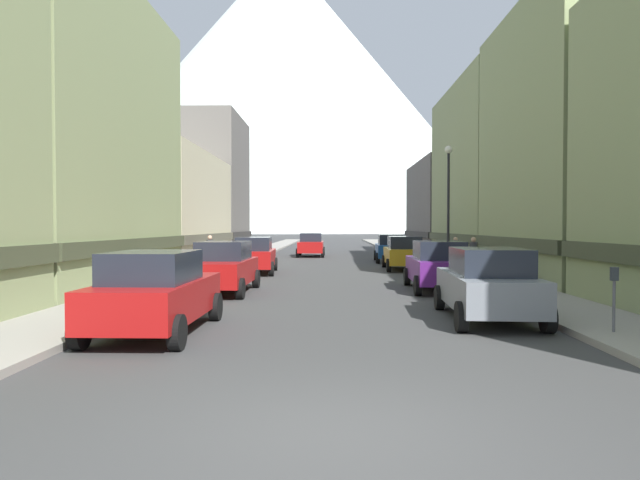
{
  "coord_description": "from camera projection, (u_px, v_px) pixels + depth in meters",
  "views": [
    {
      "loc": [
        -0.03,
        -6.08,
        2.32
      ],
      "look_at": [
        -0.94,
        37.61,
        1.22
      ],
      "focal_mm": 31.33,
      "sensor_mm": 36.0,
      "label": 1
    }
  ],
  "objects": [
    {
      "name": "potted_plant_2",
      "position": [
        139.0,
        271.0,
        20.21
      ],
      "size": [
        0.72,
        0.72,
        0.99
      ],
      "color": "#4C4C51",
      "rests_on": "sidewalk_left"
    },
    {
      "name": "car_right_3",
      "position": [
        391.0,
        248.0,
        35.79
      ],
      "size": [
        2.21,
        4.46,
        1.78
      ],
      "color": "#19478C",
      "rests_on": "ground"
    },
    {
      "name": "storefront_left_2",
      "position": [
        136.0,
        211.0,
        34.65
      ],
      "size": [
        9.71,
        13.55,
        6.8
      ],
      "color": "beige",
      "rests_on": "ground"
    },
    {
      "name": "parking_meter_near",
      "position": [
        614.0,
        290.0,
        11.39
      ],
      "size": [
        0.14,
        0.1,
        1.33
      ],
      "color": "#595960",
      "rests_on": "sidewalk_right"
    },
    {
      "name": "car_right_2",
      "position": [
        404.0,
        253.0,
        29.48
      ],
      "size": [
        2.16,
        4.44,
        1.78
      ],
      "color": "#B28419",
      "rests_on": "ground"
    },
    {
      "name": "potted_plant_0",
      "position": [
        513.0,
        265.0,
        21.56
      ],
      "size": [
        0.72,
        0.72,
        1.08
      ],
      "color": "brown",
      "rests_on": "sidewalk_right"
    },
    {
      "name": "car_right_1",
      "position": [
        438.0,
        265.0,
        20.01
      ],
      "size": [
        2.17,
        4.45,
        1.78
      ],
      "color": "#591E72",
      "rests_on": "ground"
    },
    {
      "name": "streetlamp_right",
      "position": [
        448.0,
        190.0,
        25.65
      ],
      "size": [
        0.36,
        0.36,
        5.86
      ],
      "color": "black",
      "rests_on": "sidewalk_right"
    },
    {
      "name": "pedestrian_0",
      "position": [
        473.0,
        257.0,
        24.64
      ],
      "size": [
        0.36,
        0.36,
        1.68
      ],
      "color": "#333338",
      "rests_on": "sidewalk_right"
    },
    {
      "name": "sidewalk_left",
      "position": [
        248.0,
        256.0,
        41.24
      ],
      "size": [
        2.5,
        100.0,
        0.15
      ],
      "primitive_type": "cube",
      "color": "gray",
      "rests_on": "ground"
    },
    {
      "name": "pedestrian_1",
      "position": [
        210.0,
        253.0,
        28.52
      ],
      "size": [
        0.36,
        0.36,
        1.7
      ],
      "color": "#333338",
      "rests_on": "sidewalk_left"
    },
    {
      "name": "storefront_right_2",
      "position": [
        509.0,
        177.0,
        35.18
      ],
      "size": [
        7.6,
        13.29,
        11.12
      ],
      "color": "#8C9966",
      "rests_on": "ground"
    },
    {
      "name": "pedestrian_2",
      "position": [
        456.0,
        254.0,
        28.2
      ],
      "size": [
        0.36,
        0.36,
        1.61
      ],
      "color": "navy",
      "rests_on": "sidewalk_right"
    },
    {
      "name": "car_right_0",
      "position": [
        488.0,
        284.0,
        13.65
      ],
      "size": [
        2.25,
        4.48,
        1.78
      ],
      "color": "slate",
      "rests_on": "ground"
    },
    {
      "name": "car_left_1",
      "position": [
        223.0,
        267.0,
        19.33
      ],
      "size": [
        2.12,
        4.43,
        1.78
      ],
      "color": "#9E1111",
      "rests_on": "ground"
    },
    {
      "name": "car_left_0",
      "position": [
        156.0,
        292.0,
        11.95
      ],
      "size": [
        2.1,
        4.42,
        1.78
      ],
      "color": "#9E1111",
      "rests_on": "ground"
    },
    {
      "name": "mountain_backdrop",
      "position": [
        282.0,
        91.0,
        264.83
      ],
      "size": [
        214.52,
        214.52,
        133.12
      ],
      "primitive_type": "cone",
      "color": "silver",
      "rests_on": "ground"
    },
    {
      "name": "storefront_left_1",
      "position": [
        40.0,
        142.0,
        21.41
      ],
      "size": [
        7.79,
        12.56,
        11.46
      ],
      "color": "#8C9966",
      "rests_on": "ground"
    },
    {
      "name": "storefront_right_1",
      "position": [
        621.0,
        149.0,
        23.2
      ],
      "size": [
        9.35,
        10.4,
        11.39
      ],
      "color": "#8C9966",
      "rests_on": "ground"
    },
    {
      "name": "car_driving_0",
      "position": [
        311.0,
        245.0,
        42.47
      ],
      "size": [
        2.06,
        4.4,
        1.78
      ],
      "color": "#9E1111",
      "rests_on": "ground"
    },
    {
      "name": "storefront_left_3",
      "position": [
        200.0,
        188.0,
        46.28
      ],
      "size": [
        7.2,
        9.19,
        11.32
      ],
      "color": "#66605B",
      "rests_on": "ground"
    },
    {
      "name": "ground_plane",
      "position": [
        334.0,
        436.0,
        6.13
      ],
      "size": [
        400.0,
        400.0,
        0.0
      ],
      "primitive_type": "plane",
      "color": "#3A3A3A"
    },
    {
      "name": "storefront_right_3",
      "position": [
        466.0,
        209.0,
        49.24
      ],
      "size": [
        9.01,
        13.7,
        7.97
      ],
      "color": "#66605B",
      "rests_on": "ground"
    },
    {
      "name": "car_left_2",
      "position": [
        254.0,
        255.0,
        27.23
      ],
      "size": [
        2.25,
        4.49,
        1.78
      ],
      "color": "#9E1111",
      "rests_on": "ground"
    },
    {
      "name": "sidewalk_right",
      "position": [
        417.0,
        257.0,
        40.98
      ],
      "size": [
        2.5,
        100.0,
        0.15
      ],
      "primitive_type": "cube",
      "color": "gray",
      "rests_on": "ground"
    }
  ]
}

